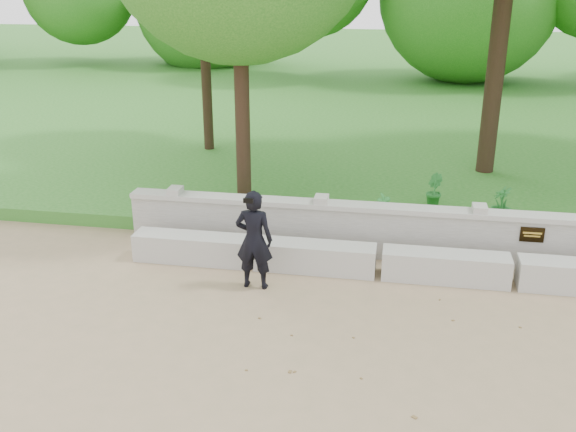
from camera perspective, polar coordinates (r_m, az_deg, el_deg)
ground at (r=8.62m, az=21.05°, el=-11.42°), size 80.00×80.00×0.00m
lawn at (r=21.70m, az=14.93°, el=8.71°), size 40.00×22.00×0.25m
concrete_bench at (r=10.16m, az=19.44°, el=-4.71°), size 11.90×0.45×0.45m
parapet_wall at (r=10.70m, az=19.08°, el=-1.96°), size 12.50×0.35×0.90m
man_main at (r=9.35m, az=-3.03°, el=-2.12°), size 0.56×0.50×1.51m
shrub_a at (r=11.18m, az=8.55°, el=0.47°), size 0.38×0.39×0.62m
shrub_b at (r=12.35m, az=12.80°, el=2.21°), size 0.35×0.40×0.65m
shrub_d at (r=11.90m, az=18.43°, el=0.95°), size 0.40×0.43×0.65m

